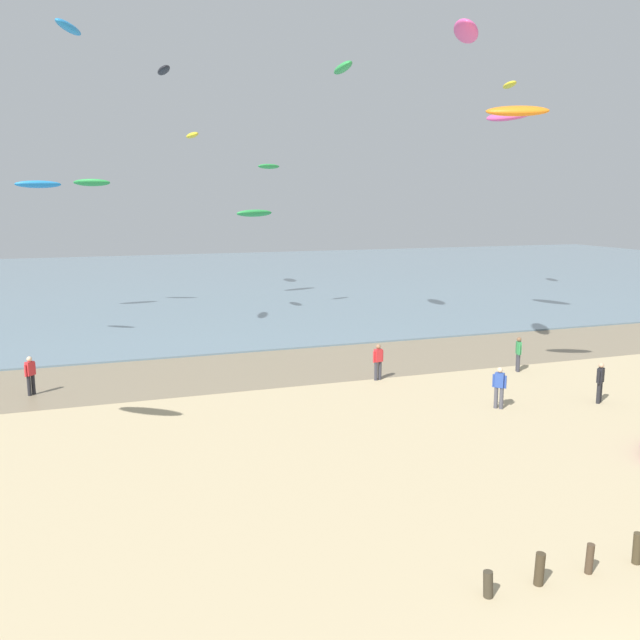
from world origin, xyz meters
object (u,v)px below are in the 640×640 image
(person_by_waterline, at_px, (499,386))
(kite_aloft_6, at_px, (92,183))
(kite_aloft_4, at_px, (38,184))
(kite_aloft_1, at_px, (254,213))
(kite_aloft_3, at_px, (192,135))
(kite_aloft_9, at_px, (509,116))
(kite_aloft_11, at_px, (164,70))
(person_nearest_camera, at_px, (600,381))
(person_left_flank, at_px, (518,353))
(kite_aloft_13, at_px, (269,166))
(person_right_flank, at_px, (30,374))
(kite_aloft_5, at_px, (510,85))
(kite_aloft_8, at_px, (343,68))
(kite_aloft_12, at_px, (68,27))
(kite_aloft_0, at_px, (517,111))
(kite_aloft_2, at_px, (466,32))
(person_far_down_beach, at_px, (378,361))

(person_by_waterline, xyz_separation_m, kite_aloft_6, (-14.53, 30.55, 8.65))
(person_by_waterline, distance_m, kite_aloft_4, 35.18)
(kite_aloft_1, height_order, kite_aloft_3, kite_aloft_3)
(kite_aloft_9, distance_m, kite_aloft_11, 27.66)
(kite_aloft_3, relative_size, kite_aloft_11, 0.67)
(kite_aloft_1, bearing_deg, kite_aloft_4, -3.46)
(person_nearest_camera, height_order, person_left_flank, same)
(kite_aloft_1, bearing_deg, person_left_flank, 81.80)
(kite_aloft_3, distance_m, kite_aloft_6, 10.56)
(kite_aloft_1, relative_size, kite_aloft_4, 1.15)
(person_nearest_camera, bearing_deg, kite_aloft_3, 118.93)
(kite_aloft_6, bearing_deg, kite_aloft_13, -4.45)
(person_right_flank, bearing_deg, kite_aloft_5, 27.11)
(kite_aloft_4, relative_size, kite_aloft_8, 0.97)
(kite_aloft_5, distance_m, kite_aloft_9, 13.87)
(person_left_flank, height_order, kite_aloft_13, kite_aloft_13)
(kite_aloft_12, bearing_deg, person_right_flank, -177.84)
(kite_aloft_11, bearing_deg, kite_aloft_1, 82.54)
(person_nearest_camera, xyz_separation_m, kite_aloft_3, (-12.79, 23.15, 11.48))
(kite_aloft_4, bearing_deg, person_nearest_camera, 119.48)
(kite_aloft_0, distance_m, kite_aloft_4, 33.69)
(person_by_waterline, bearing_deg, kite_aloft_13, 96.01)
(person_by_waterline, relative_size, kite_aloft_0, 0.68)
(kite_aloft_9, bearing_deg, kite_aloft_6, -139.01)
(kite_aloft_6, bearing_deg, kite_aloft_2, -38.04)
(kite_aloft_2, bearing_deg, kite_aloft_13, -140.19)
(kite_aloft_3, height_order, kite_aloft_4, kite_aloft_3)
(person_right_flank, bearing_deg, kite_aloft_8, 27.34)
(kite_aloft_11, distance_m, kite_aloft_12, 20.69)
(person_right_flank, bearing_deg, kite_aloft_12, 71.88)
(person_right_flank, height_order, kite_aloft_3, kite_aloft_3)
(kite_aloft_5, height_order, kite_aloft_9, kite_aloft_5)
(kite_aloft_0, height_order, kite_aloft_1, kite_aloft_0)
(kite_aloft_5, bearing_deg, kite_aloft_12, -50.66)
(kite_aloft_11, bearing_deg, kite_aloft_5, 75.74)
(kite_aloft_4, xyz_separation_m, kite_aloft_13, (15.44, -3.84, 1.28))
(kite_aloft_0, relative_size, kite_aloft_2, 0.70)
(kite_aloft_1, xyz_separation_m, kite_aloft_11, (-6.91, 1.27, 11.29))
(person_right_flank, xyz_separation_m, kite_aloft_9, (28.64, 7.49, 12.71))
(person_nearest_camera, relative_size, person_left_flank, 1.00)
(kite_aloft_2, distance_m, kite_aloft_6, 30.26)
(kite_aloft_13, bearing_deg, kite_aloft_9, -59.40)
(kite_aloft_11, bearing_deg, person_by_waterline, 16.56)
(person_far_down_beach, distance_m, kite_aloft_6, 28.86)
(person_left_flank, bearing_deg, kite_aloft_9, 59.90)
(kite_aloft_6, distance_m, kite_aloft_13, 13.11)
(kite_aloft_9, bearing_deg, kite_aloft_0, -52.20)
(kite_aloft_4, height_order, kite_aloft_5, kite_aloft_5)
(kite_aloft_4, height_order, kite_aloft_8, kite_aloft_8)
(kite_aloft_12, bearing_deg, person_nearest_camera, -109.26)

